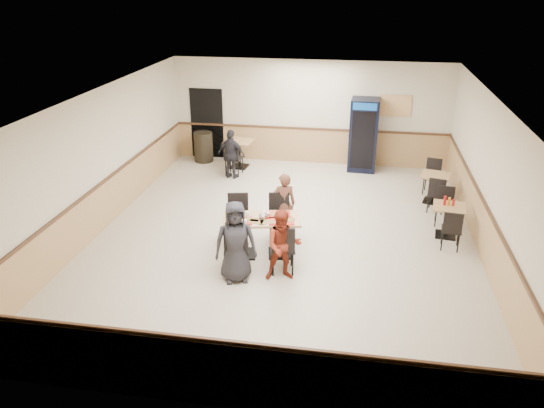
% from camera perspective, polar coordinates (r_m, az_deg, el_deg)
% --- Properties ---
extents(ground, '(10.00, 10.00, 0.00)m').
position_cam_1_polar(ground, '(11.41, 1.34, -3.46)').
color(ground, beige).
rests_on(ground, ground).
extents(room_shell, '(10.00, 10.00, 10.00)m').
position_cam_1_polar(room_shell, '(13.44, 10.49, 3.08)').
color(room_shell, silver).
rests_on(room_shell, ground).
extents(main_table, '(1.62, 1.04, 0.81)m').
position_cam_1_polar(main_table, '(10.44, -1.11, -2.88)').
color(main_table, black).
rests_on(main_table, ground).
extents(main_chairs, '(1.65, 1.99, 1.02)m').
position_cam_1_polar(main_chairs, '(10.45, -1.40, -3.00)').
color(main_chairs, black).
rests_on(main_chairs, ground).
extents(diner_woman_left, '(0.87, 0.70, 1.54)m').
position_cam_1_polar(diner_woman_left, '(9.52, -3.95, -4.07)').
color(diner_woman_left, black).
rests_on(diner_woman_left, ground).
extents(diner_woman_right, '(0.77, 0.66, 1.36)m').
position_cam_1_polar(diner_woman_right, '(9.57, 1.23, -4.48)').
color(diner_woman_right, maroon).
rests_on(diner_woman_right, ground).
extents(diner_man_opposite, '(0.58, 0.46, 1.39)m').
position_cam_1_polar(diner_man_opposite, '(11.21, 1.28, -0.04)').
color(diner_man_opposite, brown).
rests_on(diner_man_opposite, ground).
extents(lone_diner, '(0.85, 0.50, 1.36)m').
position_cam_1_polar(lone_diner, '(14.50, -4.38, 5.35)').
color(lone_diner, black).
rests_on(lone_diner, ground).
extents(tabletop_clutter, '(1.34, 0.85, 0.12)m').
position_cam_1_polar(tabletop_clutter, '(10.25, -1.16, -1.57)').
color(tabletop_clutter, red).
rests_on(tabletop_clutter, main_table).
extents(side_table_near, '(0.73, 0.73, 0.70)m').
position_cam_1_polar(side_table_near, '(11.82, 18.41, -1.25)').
color(side_table_near, black).
rests_on(side_table_near, ground).
extents(side_table_near_chair_south, '(0.46, 0.46, 0.88)m').
position_cam_1_polar(side_table_near_chair_south, '(11.33, 18.75, -2.51)').
color(side_table_near_chair_south, black).
rests_on(side_table_near_chair_south, ground).
extents(side_table_near_chair_north, '(0.46, 0.46, 0.88)m').
position_cam_1_polar(side_table_near_chair_north, '(12.34, 18.06, -0.28)').
color(side_table_near_chair_north, black).
rests_on(side_table_near_chair_north, ground).
extents(side_table_far, '(0.81, 0.81, 0.72)m').
position_cam_1_polar(side_table_far, '(13.52, 17.08, 2.09)').
color(side_table_far, black).
rests_on(side_table_far, ground).
extents(side_table_far_chair_south, '(0.51, 0.51, 0.91)m').
position_cam_1_polar(side_table_far_chair_south, '(13.00, 17.34, 1.09)').
color(side_table_far_chair_south, black).
rests_on(side_table_far_chair_south, ground).
extents(side_table_far_chair_north, '(0.51, 0.51, 0.91)m').
position_cam_1_polar(side_table_far_chair_north, '(14.06, 16.82, 2.84)').
color(side_table_far_chair_north, black).
rests_on(side_table_far_chair_north, ground).
extents(condiment_caddy, '(0.23, 0.06, 0.20)m').
position_cam_1_polar(condiment_caddy, '(11.74, 18.42, 0.29)').
color(condiment_caddy, '#B50E0C').
rests_on(condiment_caddy, side_table_near).
extents(back_table, '(0.83, 0.83, 0.80)m').
position_cam_1_polar(back_table, '(15.38, -3.56, 5.88)').
color(back_table, black).
rests_on(back_table, ground).
extents(back_table_chair_lone, '(0.52, 0.52, 1.02)m').
position_cam_1_polar(back_table_chair_lone, '(14.80, -4.12, 5.04)').
color(back_table_chair_lone, black).
rests_on(back_table_chair_lone, ground).
extents(pepsi_cooler, '(0.81, 0.81, 2.04)m').
position_cam_1_polar(pepsi_cooler, '(15.24, 9.82, 7.33)').
color(pepsi_cooler, black).
rests_on(pepsi_cooler, ground).
extents(trash_bin, '(0.56, 0.56, 0.88)m').
position_cam_1_polar(trash_bin, '(16.03, -7.38, 6.11)').
color(trash_bin, black).
rests_on(trash_bin, ground).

